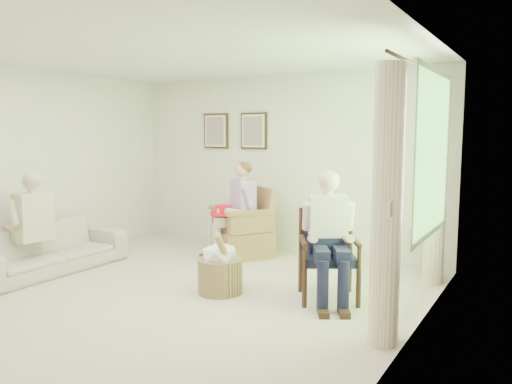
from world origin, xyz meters
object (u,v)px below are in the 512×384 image
wicker_armchair (244,234)px  person_dark (326,228)px  person_sofa (29,219)px  wood_armchair (332,251)px  hatbox (220,268)px  red_hat (223,211)px  sofa (46,249)px  person_wicker (239,204)px

wicker_armchair → person_dark: bearing=0.0°
wicker_armchair → person_sofa: 2.82m
wood_armchair → hatbox: size_ratio=1.27×
wicker_armchair → hatbox: size_ratio=1.36×
person_dark → red_hat: size_ratio=3.62×
red_hat → hatbox: 1.57m
sofa → person_dark: person_dark is taller
person_sofa → hatbox: person_sofa is taller
wicker_armchair → sofa: bearing=-94.9°
red_hat → hatbox: bearing=-56.8°
wood_armchair → person_sofa: 3.65m
sofa → person_wicker: bearing=-41.4°
wicker_armchair → sofa: 2.62m
person_wicker → hatbox: bearing=-29.8°
sofa → hatbox: 2.40m
sofa → red_hat: (1.52, 1.73, 0.37)m
person_wicker → person_dark: (1.79, -1.10, 0.01)m
sofa → red_hat: 2.33m
person_dark → person_wicker: bearing=118.0°
sofa → wicker_armchair: bearing=-39.5°
sofa → red_hat: bearing=-41.3°
sofa → person_wicker: (1.67, 1.89, 0.47)m
person_dark → hatbox: bearing=166.7°
person_sofa → hatbox: bearing=110.1°
sofa → hatbox: size_ratio=2.84×
wicker_armchair → sofa: size_ratio=0.48×
person_wicker → hatbox: 1.67m
person_sofa → red_hat: (1.52, 1.94, -0.05)m
person_wicker → wood_armchair: bearing=6.6°
sofa → person_sofa: person_sofa is taller
wood_armchair → hatbox: bearing=173.7°
person_sofa → red_hat: bearing=146.3°
wicker_armchair → person_wicker: bearing=-55.4°
wicker_armchair → person_sofa: (-1.67, -2.24, 0.40)m
person_dark → person_sofa: person_dark is taller
person_dark → person_sofa: size_ratio=1.06×
sofa → person_sofa: size_ratio=1.62×
person_sofa → hatbox: size_ratio=1.75×
sofa → hatbox: bearing=-79.1°
wood_armchair → person_dark: size_ratio=0.68×
red_hat → wicker_armchair: bearing=63.2°
hatbox → person_sofa: bearing=-164.2°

